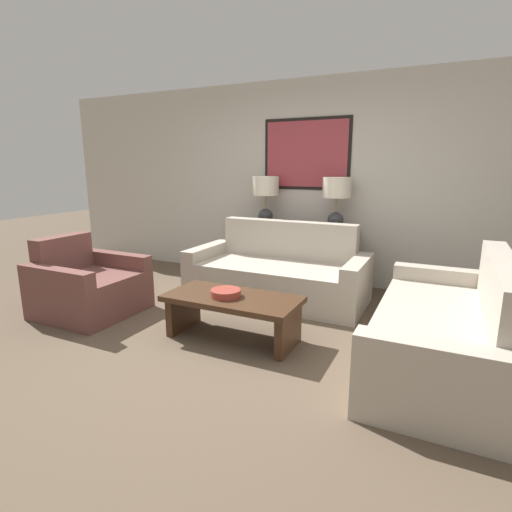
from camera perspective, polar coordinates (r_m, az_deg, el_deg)
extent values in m
plane|color=brown|center=(3.60, -6.29, -12.79)|extent=(20.00, 20.00, 0.00)
cube|color=beige|center=(5.49, 7.28, 10.31)|extent=(8.14, 0.10, 2.65)
cube|color=black|center=(5.44, 7.20, 14.24)|extent=(1.18, 0.01, 0.92)
cube|color=#9E3842|center=(5.43, 7.18, 14.24)|extent=(1.10, 0.02, 0.84)
cube|color=#332319|center=(5.36, 6.06, 0.07)|extent=(1.51, 0.39, 0.76)
cylinder|color=#333338|center=(5.46, 1.37, 4.57)|extent=(0.17, 0.17, 0.02)
sphere|color=#333338|center=(5.45, 1.38, 5.75)|extent=(0.20, 0.20, 0.20)
cylinder|color=#8C7A51|center=(5.43, 1.39, 7.75)|extent=(0.02, 0.02, 0.18)
cylinder|color=beige|center=(5.42, 1.40, 10.00)|extent=(0.35, 0.35, 0.25)
cylinder|color=#333338|center=(5.15, 11.23, 3.82)|extent=(0.17, 0.17, 0.02)
sphere|color=#333338|center=(5.13, 11.29, 5.07)|extent=(0.20, 0.20, 0.20)
cylinder|color=#8C7A51|center=(5.11, 11.38, 7.19)|extent=(0.02, 0.02, 0.18)
cylinder|color=beige|center=(5.09, 11.49, 9.58)|extent=(0.35, 0.35, 0.25)
cube|color=#ADA393|center=(4.64, 2.48, -3.96)|extent=(1.70, 0.75, 0.43)
cube|color=#ADA393|center=(5.00, 4.63, -0.04)|extent=(1.70, 0.18, 0.89)
cube|color=#ADA393|center=(5.13, -6.81, -1.61)|extent=(0.18, 0.93, 0.57)
cube|color=#ADA393|center=(4.44, 14.22, -4.20)|extent=(0.18, 0.93, 0.57)
cube|color=#ADA393|center=(3.53, 23.08, -10.55)|extent=(0.75, 1.70, 0.43)
cube|color=#ADA393|center=(3.47, 31.17, -7.72)|extent=(0.18, 1.70, 0.89)
cube|color=#ADA393|center=(4.39, 25.02, -5.21)|extent=(0.93, 0.18, 0.57)
cube|color=#ADA393|center=(2.64, 24.05, -16.99)|extent=(0.93, 0.18, 0.57)
cube|color=#3D2616|center=(3.61, -3.38, -6.12)|extent=(1.22, 0.58, 0.05)
cube|color=#3D2616|center=(3.96, -10.29, -7.72)|extent=(0.07, 0.47, 0.36)
cube|color=#3D2616|center=(3.47, 4.67, -10.56)|extent=(0.07, 0.47, 0.36)
cylinder|color=#93382D|center=(3.59, -4.36, -5.29)|extent=(0.27, 0.27, 0.06)
cube|color=brown|center=(4.57, -21.74, -5.19)|extent=(0.75, 0.65, 0.43)
cube|color=brown|center=(4.86, -25.65, -2.12)|extent=(0.18, 0.65, 0.81)
cube|color=brown|center=(4.37, -26.43, -5.31)|extent=(0.93, 0.14, 0.59)
cube|color=brown|center=(4.87, -19.14, -2.92)|extent=(0.93, 0.14, 0.59)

